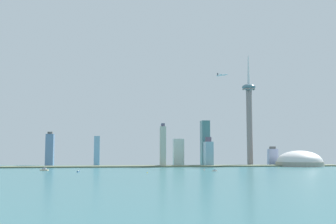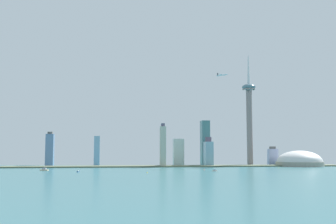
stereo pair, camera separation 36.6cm
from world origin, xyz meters
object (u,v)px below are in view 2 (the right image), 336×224
(channel_buoy_1, at_px, (279,168))
(stadium_dome, at_px, (300,162))
(boat_0, at_px, (214,170))
(airplane, at_px, (222,75))
(skyscraper_2, at_px, (163,146))
(boat_1, at_px, (78,171))
(boat_2, at_px, (44,170))
(skyscraper_0, at_px, (272,157))
(skyscraper_5, at_px, (50,150))
(skyscraper_4, at_px, (178,152))
(channel_buoy_2, at_px, (204,169))
(skyscraper_6, at_px, (208,153))
(skyscraper_7, at_px, (97,151))
(channel_buoy_0, at_px, (147,172))
(skyscraper_3, at_px, (205,143))
(observation_tower, at_px, (249,109))
(skyscraper_1, at_px, (242,151))

(channel_buoy_1, bearing_deg, stadium_dome, 44.46)
(boat_0, relative_size, airplane, 0.39)
(skyscraper_2, distance_m, boat_1, 260.92)
(boat_2, distance_m, airplane, 433.33)
(skyscraper_0, xyz_separation_m, skyscraper_5, (-537.87, 1.16, 16.86))
(airplane, bearing_deg, skyscraper_2, -142.15)
(stadium_dome, distance_m, boat_1, 528.25)
(skyscraper_4, bearing_deg, boat_1, -130.72)
(airplane, bearing_deg, skyscraper_0, 79.89)
(channel_buoy_1, xyz_separation_m, channel_buoy_2, (-175.63, -66.73, 0.13))
(stadium_dome, xyz_separation_m, skyscraper_6, (-211.70, 27.43, 21.32))
(channel_buoy_1, bearing_deg, skyscraper_7, 152.38)
(channel_buoy_0, relative_size, channel_buoy_2, 0.94)
(skyscraper_3, xyz_separation_m, airplane, (20.39, -88.24, 152.33))
(boat_2, bearing_deg, boat_0, -170.39)
(skyscraper_0, bearing_deg, observation_tower, -167.60)
(skyscraper_2, xyz_separation_m, boat_2, (-234.34, -136.72, -44.74))
(stadium_dome, distance_m, skyscraper_5, 583.45)
(skyscraper_1, bearing_deg, skyscraper_4, -161.67)
(skyscraper_4, distance_m, airplane, 211.23)
(observation_tower, bearing_deg, airplane, -139.64)
(skyscraper_0, xyz_separation_m, boat_0, (-211.59, -256.55, -20.32))
(skyscraper_7, bearing_deg, boat_2, -108.09)
(skyscraper_2, distance_m, boat_2, 274.97)
(observation_tower, bearing_deg, boat_1, -148.09)
(observation_tower, distance_m, skyscraper_3, 138.33)
(skyscraper_6, xyz_separation_m, channel_buoy_0, (-164.84, -263.47, -29.77))
(airplane, bearing_deg, channel_buoy_1, 20.10)
(skyscraper_5, bearing_deg, channel_buoy_1, -16.75)
(skyscraper_4, bearing_deg, skyscraper_0, 2.02)
(skyscraper_5, distance_m, channel_buoy_2, 384.85)
(skyscraper_0, height_order, skyscraper_2, skyscraper_2)
(skyscraper_1, relative_size, channel_buoy_2, 33.12)
(skyscraper_0, distance_m, skyscraper_1, 79.85)
(skyscraper_5, xyz_separation_m, channel_buoy_2, (317.02, -214.99, -37.27))
(skyscraper_2, relative_size, channel_buoy_1, 51.58)
(boat_0, xyz_separation_m, boat_1, (-238.51, 1.16, -0.09))
(skyscraper_3, bearing_deg, skyscraper_4, -173.13)
(skyscraper_3, relative_size, channel_buoy_1, 57.52)
(observation_tower, height_order, skyscraper_5, observation_tower)
(skyscraper_1, distance_m, boat_2, 519.89)
(skyscraper_4, distance_m, boat_2, 338.22)
(skyscraper_3, bearing_deg, channel_buoy_0, -118.96)
(skyscraper_4, bearing_deg, skyscraper_2, -129.27)
(skyscraper_7, bearing_deg, skyscraper_4, -18.14)
(skyscraper_4, distance_m, channel_buoy_2, 208.46)
(skyscraper_1, height_order, skyscraper_5, skyscraper_5)
(channel_buoy_1, bearing_deg, skyscraper_6, 138.03)
(observation_tower, relative_size, skyscraper_3, 2.78)
(stadium_dome, relative_size, skyscraper_4, 1.70)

